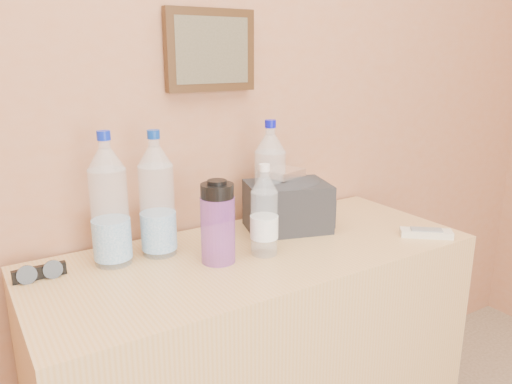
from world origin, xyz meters
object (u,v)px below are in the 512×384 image
Objects in this scene: sunglasses at (39,272)px; ac_remote at (426,233)px; toiletry_bag at (287,203)px; pet_small at (264,215)px; pet_large_b at (157,201)px; pet_large_c at (270,184)px; dresser at (257,370)px; pet_large_a at (110,207)px; foil_packet at (283,173)px; nalgene_bottle at (218,222)px.

sunglasses is 0.83× the size of ac_remote.
pet_small is at bearing -125.39° from toiletry_bag.
pet_large_c is at bearing -1.89° from pet_large_b.
dresser is 0.71m from pet_large_a.
pet_large_b reaches higher than dresser.
toiletry_bag is (0.06, -0.01, -0.07)m from pet_large_c.
pet_large_b is (0.14, -0.00, -0.00)m from pet_large_a.
pet_large_a reaches higher than ac_remote.
pet_small is 0.24m from foil_packet.
pet_large_a is 0.43m from pet_small.
pet_large_c is at bearing -1.70° from pet_large_a.
pet_large_c is 2.28× the size of ac_remote.
sunglasses is (-0.45, 0.15, -0.10)m from nalgene_bottle.
pet_large_a is at bearing -165.55° from toiletry_bag.
nalgene_bottle is 0.90× the size of toiletry_bag.
ac_remote is (0.78, -0.32, -0.15)m from pet_large_b.
pet_large_c is 0.06m from foil_packet.
ac_remote is (0.52, -0.16, -0.11)m from pet_small.
pet_small is 0.23m from toiletry_bag.
foil_packet is at bearing 22.70° from nalgene_bottle.
pet_small is 1.67× the size of ac_remote.
pet_large_c is 3.17× the size of foil_packet.
ac_remote reaches higher than dresser.
pet_large_a is 0.57m from foil_packet.
toiletry_bag is at bearing -2.87° from pet_large_a.
dresser is at bearing 100.34° from pet_small.
pet_large_a reaches higher than nalgene_bottle.
pet_large_a is 1.42× the size of toiletry_bag.
nalgene_bottle reaches higher than foil_packet.
pet_large_b reaches higher than pet_small.
toiletry_bag is (0.32, 0.12, -0.03)m from nalgene_bottle.
foil_packet is (0.57, -0.01, 0.03)m from pet_large_a.
foil_packet is at bearing -1.42° from pet_large_b.
pet_large_b is 0.31m from pet_small.
ac_remote is 0.61× the size of toiletry_bag.
pet_large_a reaches higher than sunglasses.
pet_large_c is (0.13, 0.12, 0.57)m from dresser.
pet_large_c is 0.72m from sunglasses.
nalgene_bottle is at bearing -50.00° from pet_large_b.
ac_remote is 0.45m from toiletry_bag.
pet_small is 0.14m from nalgene_bottle.
ac_remote is at bearing -17.02° from pet_small.
foil_packet is (0.18, 0.12, 0.60)m from dresser.
pet_large_b reaches higher than sunglasses.
ac_remote is at bearing -22.59° from pet_large_b.
pet_large_a reaches higher than pet_large_b.
dresser is 9.91× the size of sunglasses.
pet_large_b is 0.36m from sunglasses.
pet_small is 2.01× the size of sunglasses.
dresser is 0.64m from foil_packet.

